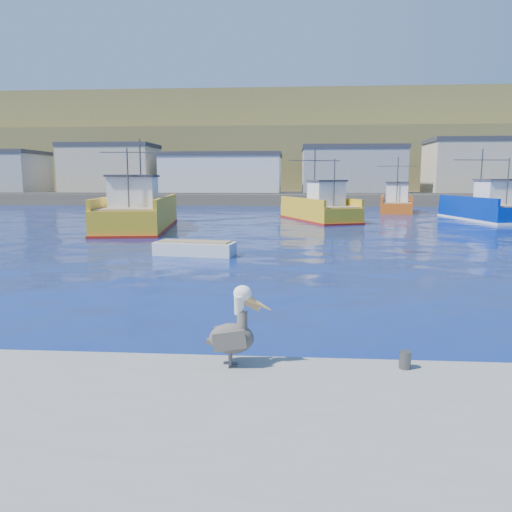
{
  "coord_description": "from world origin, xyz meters",
  "views": [
    {
      "loc": [
        1.08,
        -11.63,
        3.67
      ],
      "look_at": [
        -0.08,
        4.02,
        1.25
      ],
      "focal_mm": 35.0,
      "sensor_mm": 36.0,
      "label": 1
    }
  ],
  "objects": [
    {
      "name": "pelican",
      "position": [
        0.1,
        -3.48,
        1.1
      ],
      "size": [
        1.14,
        0.51,
        1.41
      ],
      "color": "#595451",
      "rests_on": "dock"
    },
    {
      "name": "boat_orange",
      "position": [
        12.59,
        45.37,
        1.05
      ],
      "size": [
        4.9,
        9.18,
        6.13
      ],
      "color": "#CD5312",
      "rests_on": "ground"
    },
    {
      "name": "trawler_blue",
      "position": [
        18.56,
        35.01,
        1.03
      ],
      "size": [
        5.57,
        11.6,
        6.5
      ],
      "color": "#002291",
      "rests_on": "ground"
    },
    {
      "name": "ground",
      "position": [
        0.0,
        0.0,
        0.0
      ],
      "size": [
        260.0,
        260.0,
        0.0
      ],
      "primitive_type": "plane",
      "color": "#071959",
      "rests_on": "ground"
    },
    {
      "name": "far_shore",
      "position": [
        0.0,
        109.2,
        8.98
      ],
      "size": [
        200.0,
        81.0,
        24.0
      ],
      "color": "brown",
      "rests_on": "ground"
    },
    {
      "name": "dock_bollards",
      "position": [
        0.6,
        -3.4,
        0.65
      ],
      "size": [
        36.2,
        0.2,
        0.3
      ],
      "color": "#4C4C4C",
      "rests_on": "dock"
    },
    {
      "name": "skiff_mid",
      "position": [
        -3.7,
        12.19,
        0.27
      ],
      "size": [
        4.05,
        1.93,
        0.85
      ],
      "color": "silver",
      "rests_on": "ground"
    },
    {
      "name": "trawler_yellow_b",
      "position": [
        3.45,
        33.14,
        1.0
      ],
      "size": [
        7.12,
        11.07,
        6.41
      ],
      "color": "gold",
      "rests_on": "ground"
    },
    {
      "name": "trawler_yellow_a",
      "position": [
        -10.42,
        24.79,
        1.15
      ],
      "size": [
        6.33,
        13.82,
        6.77
      ],
      "color": "gold",
      "rests_on": "ground"
    }
  ]
}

